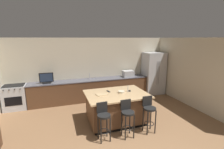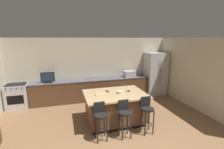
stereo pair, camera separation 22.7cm
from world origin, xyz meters
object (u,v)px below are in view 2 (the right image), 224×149
at_px(tv_remote, 107,91).
at_px(bar_stool_right, 147,112).
at_px(range_oven, 17,96).
at_px(bar_stool_center, 125,116).
at_px(microwave, 129,74).
at_px(tv_monitor, 48,78).
at_px(fruit_bowl, 120,92).
at_px(cell_phone, 129,91).
at_px(bar_stool_left, 101,118).
at_px(refrigerator, 155,74).
at_px(kitchen_island, 115,107).
at_px(cutting_board, 100,94).

bearing_deg(tv_remote, bar_stool_right, -61.91).
relative_size(range_oven, bar_stool_center, 0.92).
distance_m(bar_stool_center, tv_remote, 1.15).
relative_size(range_oven, microwave, 1.92).
bearing_deg(tv_monitor, fruit_bowl, -42.60).
bearing_deg(cell_phone, bar_stool_left, -117.15).
height_order(refrigerator, tv_monitor, refrigerator).
height_order(refrigerator, cell_phone, refrigerator).
distance_m(microwave, tv_remote, 2.41).
bearing_deg(bar_stool_left, kitchen_island, 48.11).
bearing_deg(kitchen_island, refrigerator, 38.04).
relative_size(bar_stool_right, tv_remote, 5.96).
distance_m(tv_remote, cutting_board, 0.35).
relative_size(kitchen_island, bar_stool_right, 1.84).
distance_m(bar_stool_right, fruit_bowl, 1.02).
xyz_separation_m(microwave, bar_stool_center, (-1.34, -2.95, -0.43)).
distance_m(range_oven, bar_stool_center, 4.37).
relative_size(refrigerator, fruit_bowl, 9.49).
bearing_deg(cutting_board, bar_stool_right, -37.23).
distance_m(kitchen_island, tv_remote, 0.56).
bearing_deg(refrigerator, microwave, 177.32).
bearing_deg(bar_stool_center, microwave, 64.09).
bearing_deg(refrigerator, tv_monitor, 179.90).
height_order(kitchen_island, bar_stool_center, bar_stool_center).
xyz_separation_m(kitchen_island, bar_stool_left, (-0.64, -0.78, 0.12)).
relative_size(range_oven, cutting_board, 2.81).
xyz_separation_m(bar_stool_right, tv_remote, (-0.85, 1.06, 0.33)).
bearing_deg(cutting_board, microwave, 49.18).
bearing_deg(tv_monitor, bar_stool_left, -62.96).
bearing_deg(microwave, fruit_bowl, -119.09).
relative_size(refrigerator, range_oven, 2.12).
xyz_separation_m(microwave, tv_monitor, (-3.43, -0.05, 0.06)).
xyz_separation_m(kitchen_island, cell_phone, (0.48, 0.08, 0.46)).
relative_size(kitchen_island, cell_phone, 12.43).
bearing_deg(range_oven, refrigerator, -0.58).
bearing_deg(bar_stool_left, bar_stool_right, -4.59).
xyz_separation_m(range_oven, microwave, (4.56, 0.00, 0.58)).
height_order(fruit_bowl, tv_remote, fruit_bowl).
bearing_deg(bar_stool_right, range_oven, 143.41).
bearing_deg(fruit_bowl, cell_phone, 15.97).
bearing_deg(cutting_board, fruit_bowl, -3.34).
bearing_deg(kitchen_island, bar_stool_left, -129.14).
xyz_separation_m(bar_stool_center, cutting_board, (-0.46, 0.87, 0.34)).
height_order(kitchen_island, bar_stool_left, bar_stool_left).
xyz_separation_m(tv_remote, cutting_board, (-0.28, -0.21, -0.00)).
height_order(bar_stool_left, cell_phone, bar_stool_left).
bearing_deg(fruit_bowl, bar_stool_center, -100.98).
distance_m(tv_monitor, cutting_board, 2.61).
relative_size(microwave, tv_monitor, 0.94).
xyz_separation_m(refrigerator, bar_stool_left, (-3.26, -2.83, -0.38)).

